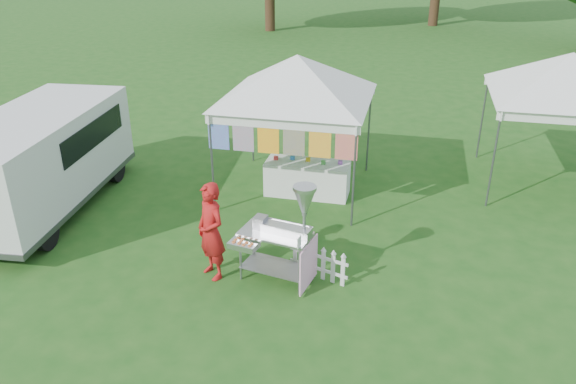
# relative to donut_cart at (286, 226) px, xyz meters

# --- Properties ---
(ground) EXTENTS (120.00, 120.00, 0.00)m
(ground) POSITION_rel_donut_cart_xyz_m (-0.61, 0.11, -1.05)
(ground) COLOR #1C4F16
(ground) RESTS_ON ground
(canopy_main) EXTENTS (4.24, 4.24, 3.45)m
(canopy_main) POSITION_rel_donut_cart_xyz_m (-0.61, 3.60, 1.94)
(canopy_main) COLOR #59595E
(canopy_main) RESTS_ON ground
(canopy_right) EXTENTS (4.24, 4.24, 3.45)m
(canopy_right) POSITION_rel_donut_cart_xyz_m (4.89, 5.11, 1.95)
(canopy_right) COLOR #59595E
(canopy_right) RESTS_ON ground
(donut_cart) EXTENTS (1.39, 0.86, 1.78)m
(donut_cart) POSITION_rel_donut_cart_xyz_m (0.00, 0.00, 0.00)
(donut_cart) COLOR gray
(donut_cart) RESTS_ON ground
(vendor) EXTENTS (0.73, 0.70, 1.69)m
(vendor) POSITION_rel_donut_cart_xyz_m (-1.23, -0.08, -0.20)
(vendor) COLOR #AD1515
(vendor) RESTS_ON ground
(cargo_van) EXTENTS (2.36, 4.99, 2.01)m
(cargo_van) POSITION_rel_donut_cart_xyz_m (-5.48, 1.63, 0.04)
(cargo_van) COLOR silver
(cargo_van) RESTS_ON ground
(picket_fence) EXTENTS (1.03, 0.36, 0.56)m
(picket_fence) POSITION_rel_donut_cart_xyz_m (0.50, 0.24, -0.76)
(picket_fence) COLOR silver
(picket_fence) RESTS_ON ground
(display_table) EXTENTS (1.80, 0.70, 0.75)m
(display_table) POSITION_rel_donut_cart_xyz_m (-0.32, 3.41, -0.67)
(display_table) COLOR white
(display_table) RESTS_ON ground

